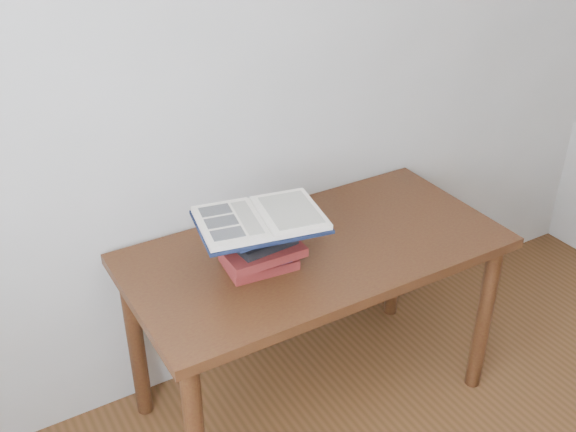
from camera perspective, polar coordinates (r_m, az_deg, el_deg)
desk at (r=2.38m, az=2.37°, el=-4.59°), size 1.31×0.66×0.70m
book_stack at (r=2.17m, az=-2.44°, el=-2.43°), size 0.26×0.21×0.18m
open_book at (r=2.09m, az=-2.35°, el=-0.28°), size 0.43×0.34×0.03m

